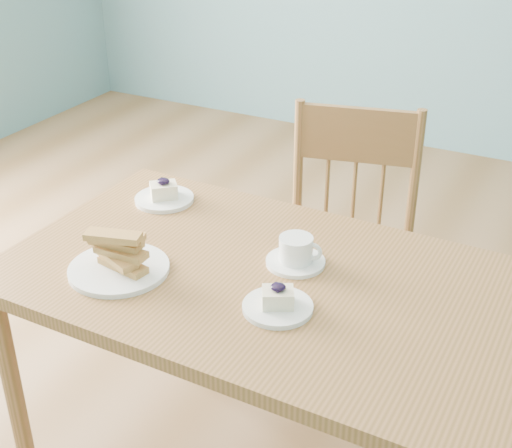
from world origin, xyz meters
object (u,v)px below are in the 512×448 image
object	(u,v)px
cheesecake_plate_near	(278,303)
biscotti_plate	(118,258)
dining_table	(272,301)
coffee_cup	(296,253)
dining_chair	(346,251)
cheesecake_plate_far	(164,195)

from	to	relation	value
cheesecake_plate_near	biscotti_plate	xyz separation A→B (m)	(-0.41, -0.03, 0.02)
dining_table	cheesecake_plate_near	xyz separation A→B (m)	(0.07, -0.11, 0.09)
cheesecake_plate_near	coffee_cup	xyz separation A→B (m)	(-0.04, 0.19, 0.01)
cheesecake_plate_near	dining_chair	bearing A→B (deg)	97.62
cheesecake_plate_near	coffee_cup	bearing A→B (deg)	102.93
dining_chair	coffee_cup	world-z (taller)	dining_chair
coffee_cup	cheesecake_plate_far	bearing A→B (deg)	154.36
dining_chair	coffee_cup	xyz separation A→B (m)	(0.05, -0.50, 0.27)
dining_table	dining_chair	size ratio (longest dim) A/B	1.46
cheesecake_plate_far	cheesecake_plate_near	bearing A→B (deg)	-32.49
cheesecake_plate_far	coffee_cup	distance (m)	0.50
dining_table	coffee_cup	distance (m)	0.13
dining_chair	cheesecake_plate_near	xyz separation A→B (m)	(0.09, -0.69, 0.25)
dining_table	cheesecake_plate_far	xyz separation A→B (m)	(-0.46, 0.22, 0.09)
dining_chair	cheesecake_plate_near	size ratio (longest dim) A/B	5.73
cheesecake_plate_far	biscotti_plate	size ratio (longest dim) A/B	0.70
dining_table	cheesecake_plate_far	world-z (taller)	cheesecake_plate_far
dining_chair	biscotti_plate	bearing A→B (deg)	-126.80
cheesecake_plate_near	dining_table	bearing A→B (deg)	121.58
dining_chair	coffee_cup	bearing A→B (deg)	-97.82
cheesecake_plate_far	coffee_cup	size ratio (longest dim) A/B	1.16
dining_chair	biscotti_plate	world-z (taller)	dining_chair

